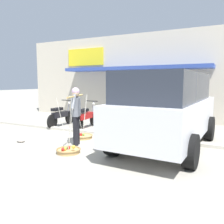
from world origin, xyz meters
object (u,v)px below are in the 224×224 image
Objects in this scene: motorcycle_second_in_row at (86,117)px; plastic_litter_bag at (21,140)px; fruit_vendor at (76,112)px; motorcycle_nearest_shop at (61,116)px; motorcycle_third_in_row at (114,119)px; wooden_crate at (168,129)px; parked_truck at (167,108)px; fruit_basket_right_side at (68,150)px; fruit_basket_left_side at (83,136)px.

motorcycle_second_in_row reaches higher than plastic_litter_bag.
fruit_vendor is 0.93× the size of motorcycle_nearest_shop.
motorcycle_second_in_row is at bearing 116.72° from fruit_vendor.
fruit_vendor is at bearing -93.23° from motorcycle_third_in_row.
fruit_vendor is 3.85× the size of wooden_crate.
plastic_litter_bag is 5.06m from wooden_crate.
motorcycle_nearest_shop is at bearing 137.33° from fruit_vendor.
motorcycle_second_in_row is (-1.15, 2.28, -0.52)m from fruit_vendor.
motorcycle_third_in_row is (2.46, 0.11, 0.00)m from motorcycle_nearest_shop.
motorcycle_nearest_shop reaches higher than plastic_litter_bag.
parked_truck reaches higher than plastic_litter_bag.
fruit_vendor is 3.22m from motorcycle_nearest_shop.
plastic_litter_bag is (0.60, -2.68, -0.38)m from motorcycle_nearest_shop.
parked_truck is at bearing -77.53° from wooden_crate.
parked_truck reaches higher than motorcycle_third_in_row.
motorcycle_nearest_shop is at bearing 102.69° from plastic_litter_bag.
parked_truck reaches higher than fruit_basket_right_side.
fruit_vendor reaches higher than fruit_basket_left_side.
plastic_litter_bag is (-1.73, -0.53, -0.91)m from fruit_vendor.
motorcycle_third_in_row is at bearing -0.75° from motorcycle_second_in_row.
wooden_crate reaches higher than plastic_litter_bag.
motorcycle_third_in_row is 4.10× the size of wooden_crate.
wooden_crate is (-0.42, 1.89, -0.97)m from parked_truck.
plastic_litter_bag is (-0.58, -2.80, -0.38)m from motorcycle_second_in_row.
fruit_vendor is 0.94× the size of motorcycle_third_in_row.
fruit_basket_left_side is 1.63m from fruit_basket_right_side.
motorcycle_second_in_row reaches higher than wooden_crate.
motorcycle_third_in_row is (0.13, 2.26, -0.52)m from fruit_vendor.
fruit_vendor is 0.35× the size of parked_truck.
parked_truck is (4.76, -1.16, 0.68)m from motorcycle_nearest_shop.
motorcycle_third_in_row is at bearing 2.54° from motorcycle_nearest_shop.
motorcycle_third_in_row is at bearing 74.63° from fruit_basket_left_side.
fruit_basket_left_side is 3.30× the size of wooden_crate.
fruit_basket_right_side reaches higher than motorcycle_third_in_row.
fruit_basket_right_side is at bearing -69.59° from fruit_basket_left_side.
parked_truck is (2.43, 0.99, 0.15)m from fruit_vendor.
plastic_litter_bag is at bearing -138.34° from fruit_basket_left_side.
fruit_basket_right_side reaches higher than motorcycle_nearest_shop.
wooden_crate is at bearing 102.47° from parked_truck.
wooden_crate is (4.35, 0.73, -0.29)m from motorcycle_nearest_shop.
motorcycle_third_in_row is 2.01m from wooden_crate.
fruit_basket_left_side is at bearing -60.36° from motorcycle_second_in_row.
motorcycle_nearest_shop is at bearing -177.46° from motorcycle_third_in_row.
motorcycle_nearest_shop and motorcycle_third_in_row have the same top height.
fruit_vendor is 2.63m from parked_truck.
fruit_basket_left_side is 0.30× the size of parked_truck.
fruit_basket_left_side is 3.13m from wooden_crate.
fruit_vendor is 2.32m from motorcycle_third_in_row.
wooden_crate is at bearing 42.28° from plastic_litter_bag.
motorcycle_third_in_row is 3.37m from plastic_litter_bag.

